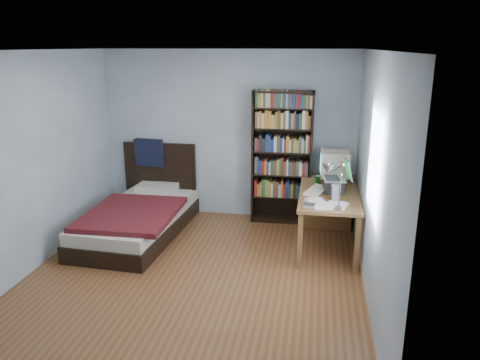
{
  "coord_description": "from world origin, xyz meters",
  "views": [
    {
      "loc": [
        1.32,
        -4.7,
        2.55
      ],
      "look_at": [
        0.42,
        0.68,
        0.97
      ],
      "focal_mm": 35.0,
      "sensor_mm": 36.0,
      "label": 1
    }
  ],
  "objects_px": {
    "bookshelf": "(282,158)",
    "bed": "(140,216)",
    "crt_monitor": "(334,164)",
    "speaker": "(336,193)",
    "laptop": "(335,183)",
    "desk": "(327,202)",
    "desk_lamp": "(330,174)",
    "soda_can": "(318,180)",
    "keyboard": "(316,191)"
  },
  "relations": [
    {
      "from": "desk",
      "to": "soda_can",
      "type": "bearing_deg",
      "value": -124.98
    },
    {
      "from": "desk_lamp",
      "to": "bed",
      "type": "xyz_separation_m",
      "value": [
        -2.55,
        1.05,
        -1.01
      ]
    },
    {
      "from": "crt_monitor",
      "to": "bed",
      "type": "height_order",
      "value": "crt_monitor"
    },
    {
      "from": "laptop",
      "to": "bookshelf",
      "type": "distance_m",
      "value": 1.07
    },
    {
      "from": "desk",
      "to": "speaker",
      "type": "distance_m",
      "value": 0.95
    },
    {
      "from": "laptop",
      "to": "desk_lamp",
      "type": "relative_size",
      "value": 0.66
    },
    {
      "from": "desk_lamp",
      "to": "bed",
      "type": "height_order",
      "value": "desk_lamp"
    },
    {
      "from": "crt_monitor",
      "to": "bookshelf",
      "type": "bearing_deg",
      "value": 158.05
    },
    {
      "from": "laptop",
      "to": "bed",
      "type": "xyz_separation_m",
      "value": [
        -2.65,
        -0.05,
        -0.6
      ]
    },
    {
      "from": "desk",
      "to": "keyboard",
      "type": "xyz_separation_m",
      "value": [
        -0.16,
        -0.56,
        0.33
      ]
    },
    {
      "from": "desk",
      "to": "desk_lamp",
      "type": "relative_size",
      "value": 2.59
    },
    {
      "from": "laptop",
      "to": "bookshelf",
      "type": "height_order",
      "value": "bookshelf"
    },
    {
      "from": "speaker",
      "to": "keyboard",
      "type": "bearing_deg",
      "value": 119.75
    },
    {
      "from": "bed",
      "to": "laptop",
      "type": "bearing_deg",
      "value": 1.06
    },
    {
      "from": "bookshelf",
      "to": "bed",
      "type": "relative_size",
      "value": 0.87
    },
    {
      "from": "desk",
      "to": "soda_can",
      "type": "xyz_separation_m",
      "value": [
        -0.15,
        -0.21,
        0.37
      ]
    },
    {
      "from": "bed",
      "to": "keyboard",
      "type": "bearing_deg",
      "value": -0.14
    },
    {
      "from": "speaker",
      "to": "bed",
      "type": "relative_size",
      "value": 0.09
    },
    {
      "from": "desk",
      "to": "bookshelf",
      "type": "xyz_separation_m",
      "value": [
        -0.68,
        0.26,
        0.55
      ]
    },
    {
      "from": "desk",
      "to": "desk_lamp",
      "type": "height_order",
      "value": "desk_lamp"
    },
    {
      "from": "crt_monitor",
      "to": "desk_lamp",
      "type": "relative_size",
      "value": 0.66
    },
    {
      "from": "laptop",
      "to": "keyboard",
      "type": "xyz_separation_m",
      "value": [
        -0.23,
        -0.06,
        -0.1
      ]
    },
    {
      "from": "soda_can",
      "to": "bed",
      "type": "height_order",
      "value": "bed"
    },
    {
      "from": "crt_monitor",
      "to": "bed",
      "type": "xyz_separation_m",
      "value": [
        -2.65,
        -0.51,
        -0.72
      ]
    },
    {
      "from": "crt_monitor",
      "to": "speaker",
      "type": "xyz_separation_m",
      "value": [
        0.0,
        -0.82,
        -0.15
      ]
    },
    {
      "from": "desk",
      "to": "speaker",
      "type": "bearing_deg",
      "value": -85.5
    },
    {
      "from": "laptop",
      "to": "desk",
      "type": "bearing_deg",
      "value": 97.87
    },
    {
      "from": "keyboard",
      "to": "soda_can",
      "type": "relative_size",
      "value": 4.1
    },
    {
      "from": "crt_monitor",
      "to": "bookshelf",
      "type": "height_order",
      "value": "bookshelf"
    },
    {
      "from": "speaker",
      "to": "bookshelf",
      "type": "bearing_deg",
      "value": 116.09
    },
    {
      "from": "crt_monitor",
      "to": "speaker",
      "type": "relative_size",
      "value": 2.28
    },
    {
      "from": "bookshelf",
      "to": "bed",
      "type": "bearing_deg",
      "value": -156.96
    },
    {
      "from": "desk",
      "to": "laptop",
      "type": "relative_size",
      "value": 3.92
    },
    {
      "from": "keyboard",
      "to": "bookshelf",
      "type": "relative_size",
      "value": 0.25
    },
    {
      "from": "laptop",
      "to": "soda_can",
      "type": "height_order",
      "value": "laptop"
    },
    {
      "from": "bookshelf",
      "to": "bed",
      "type": "height_order",
      "value": "bookshelf"
    },
    {
      "from": "desk_lamp",
      "to": "soda_can",
      "type": "relative_size",
      "value": 5.58
    },
    {
      "from": "laptop",
      "to": "bed",
      "type": "distance_m",
      "value": 2.72
    },
    {
      "from": "keyboard",
      "to": "bed",
      "type": "distance_m",
      "value": 2.47
    },
    {
      "from": "desk_lamp",
      "to": "laptop",
      "type": "bearing_deg",
      "value": 84.6
    },
    {
      "from": "crt_monitor",
      "to": "bed",
      "type": "relative_size",
      "value": 0.2
    },
    {
      "from": "desk_lamp",
      "to": "bookshelf",
      "type": "height_order",
      "value": "bookshelf"
    },
    {
      "from": "crt_monitor",
      "to": "bookshelf",
      "type": "distance_m",
      "value": 0.8
    },
    {
      "from": "crt_monitor",
      "to": "bed",
      "type": "distance_m",
      "value": 2.79
    },
    {
      "from": "desk_lamp",
      "to": "desk",
      "type": "bearing_deg",
      "value": 88.77
    },
    {
      "from": "bookshelf",
      "to": "crt_monitor",
      "type": "bearing_deg",
      "value": -21.95
    },
    {
      "from": "desk",
      "to": "speaker",
      "type": "xyz_separation_m",
      "value": [
        0.07,
        -0.86,
        0.41
      ]
    },
    {
      "from": "desk_lamp",
      "to": "speaker",
      "type": "bearing_deg",
      "value": 82.19
    },
    {
      "from": "soda_can",
      "to": "speaker",
      "type": "bearing_deg",
      "value": -71.75
    },
    {
      "from": "crt_monitor",
      "to": "soda_can",
      "type": "relative_size",
      "value": 3.7
    }
  ]
}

